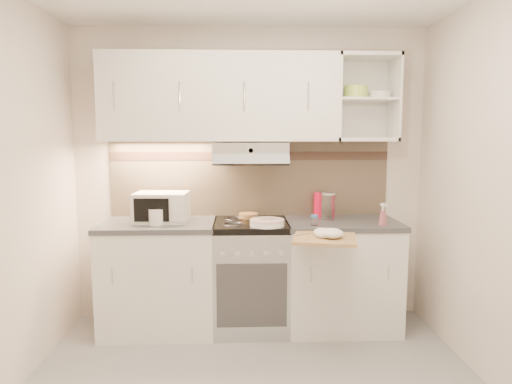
% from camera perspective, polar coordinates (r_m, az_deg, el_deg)
% --- Properties ---
extents(room_shell, '(3.04, 2.84, 2.52)m').
position_cam_1_polar(room_shell, '(2.92, -0.25, 7.66)').
color(room_shell, beige).
rests_on(room_shell, ground).
extents(base_cabinet_left, '(0.90, 0.60, 0.86)m').
position_cam_1_polar(base_cabinet_left, '(3.89, -11.96, -10.53)').
color(base_cabinet_left, white).
rests_on(base_cabinet_left, ground).
extents(worktop_left, '(0.92, 0.62, 0.04)m').
position_cam_1_polar(worktop_left, '(3.78, -12.14, -4.01)').
color(worktop_left, '#47474C').
rests_on(worktop_left, base_cabinet_left).
extents(base_cabinet_right, '(0.90, 0.60, 0.86)m').
position_cam_1_polar(base_cabinet_right, '(3.93, 10.54, -10.32)').
color(base_cabinet_right, white).
rests_on(base_cabinet_right, ground).
extents(worktop_right, '(0.92, 0.62, 0.04)m').
position_cam_1_polar(worktop_right, '(3.82, 10.69, -3.86)').
color(worktop_right, '#47474C').
rests_on(worktop_right, base_cabinet_right).
extents(electric_range, '(0.60, 0.60, 0.90)m').
position_cam_1_polar(electric_range, '(3.83, -0.65, -10.33)').
color(electric_range, '#B7B7BC').
rests_on(electric_range, ground).
extents(microwave, '(0.44, 0.34, 0.24)m').
position_cam_1_polar(microwave, '(3.78, -11.70, -1.85)').
color(microwave, silver).
rests_on(microwave, worktop_left).
extents(watering_can, '(0.23, 0.12, 0.19)m').
position_cam_1_polar(watering_can, '(3.65, -12.24, -2.97)').
color(watering_can, white).
rests_on(watering_can, worktop_left).
extents(plate_stack, '(0.27, 0.27, 0.06)m').
position_cam_1_polar(plate_stack, '(3.54, 1.40, -3.84)').
color(plate_stack, white).
rests_on(plate_stack, electric_range).
extents(bread_loaf, '(0.16, 0.16, 0.04)m').
position_cam_1_polar(bread_loaf, '(3.87, -0.94, -2.97)').
color(bread_loaf, '#B26D49').
rests_on(bread_loaf, electric_range).
extents(pink_pitcher, '(0.11, 0.11, 0.21)m').
position_cam_1_polar(pink_pitcher, '(3.95, 7.98, -1.59)').
color(pink_pitcher, '#EF0A36').
rests_on(pink_pitcher, worktop_right).
extents(glass_jar, '(0.12, 0.12, 0.23)m').
position_cam_1_polar(glass_jar, '(3.84, 9.01, -1.71)').
color(glass_jar, silver).
rests_on(glass_jar, worktop_right).
extents(spice_jar, '(0.06, 0.06, 0.08)m').
position_cam_1_polar(spice_jar, '(3.59, 7.31, -3.49)').
color(spice_jar, white).
rests_on(spice_jar, worktop_right).
extents(spray_bottle, '(0.07, 0.07, 0.18)m').
position_cam_1_polar(spray_bottle, '(3.71, 15.58, -2.88)').
color(spray_bottle, pink).
rests_on(spray_bottle, worktop_right).
extents(cutting_board, '(0.51, 0.47, 0.02)m').
position_cam_1_polar(cutting_board, '(3.27, 8.58, -5.80)').
color(cutting_board, tan).
rests_on(cutting_board, base_cabinet_right).
extents(dish_towel, '(0.36, 0.33, 0.08)m').
position_cam_1_polar(dish_towel, '(3.28, 8.67, -4.86)').
color(dish_towel, white).
rests_on(dish_towel, cutting_board).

